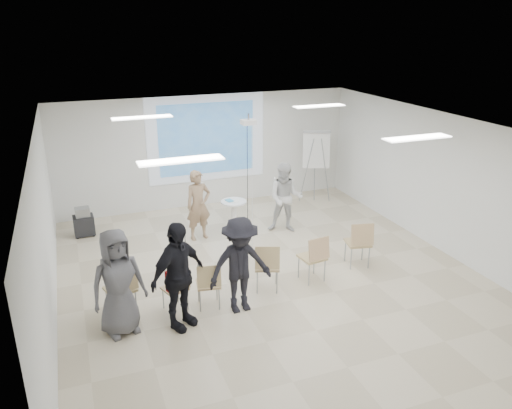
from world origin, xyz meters
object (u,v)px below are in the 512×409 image
object	(u,v)px
pedestal_table	(234,213)
av_cart	(84,223)
audience_mid	(240,259)
audience_outer	(117,277)
chair_far_left	(122,286)
laptop	(208,282)
chair_left_inner	(209,282)
audience_left	(177,269)
chair_left_mid	(177,286)
chair_center	(267,264)
player_left	(198,201)
flipchart_easel	(316,150)
player_right	(286,194)
chair_right_far	(360,240)
chair_right_inner	(315,255)

from	to	relation	value
pedestal_table	av_cart	size ratio (longest dim) A/B	1.10
audience_mid	audience_outer	bearing A→B (deg)	174.75
chair_far_left	audience_outer	size ratio (longest dim) A/B	0.49
laptop	chair_far_left	bearing A→B (deg)	2.84
chair_left_inner	audience_left	world-z (taller)	audience_left
pedestal_table	audience_outer	distance (m)	4.59
chair_left_mid	chair_center	size ratio (longest dim) A/B	0.84
player_left	flipchart_easel	size ratio (longest dim) A/B	0.93
chair_left_mid	flipchart_easel	distance (m)	6.50
chair_far_left	player_right	bearing A→B (deg)	13.34
chair_left_mid	chair_left_inner	bearing A→B (deg)	-30.92
chair_center	audience_mid	bearing A→B (deg)	-126.41
audience_mid	flipchart_easel	bearing A→B (deg)	47.26
av_cart	pedestal_table	bearing A→B (deg)	-17.79
laptop	av_cart	bearing A→B (deg)	-55.24
laptop	audience_left	size ratio (longest dim) A/B	0.15
pedestal_table	chair_right_far	xyz separation A→B (m)	(1.78, -2.77, 0.17)
audience_mid	chair_far_left	bearing A→B (deg)	162.11
chair_far_left	chair_right_inner	distance (m)	3.62
player_right	audience_left	size ratio (longest dim) A/B	0.88
player_right	chair_far_left	size ratio (longest dim) A/B	1.91
chair_far_left	audience_left	xyz separation A→B (m)	(0.84, -0.63, 0.48)
chair_right_inner	flipchart_easel	xyz separation A→B (m)	(2.13, 4.13, 0.91)
pedestal_table	av_cart	world-z (taller)	pedestal_table
player_left	laptop	distance (m)	3.01
chair_far_left	audience_left	size ratio (longest dim) A/B	0.46
chair_right_far	audience_mid	xyz separation A→B (m)	(-2.81, -0.68, 0.39)
chair_left_inner	chair_center	distance (m)	1.19
player_right	player_left	bearing A→B (deg)	-161.45
audience_outer	av_cart	bearing A→B (deg)	79.61
player_left	chair_right_inner	distance (m)	3.23
chair_center	chair_left_inner	bearing A→B (deg)	-150.08
chair_far_left	chair_right_inner	size ratio (longest dim) A/B	1.02
audience_mid	audience_left	bearing A→B (deg)	-177.32
chair_right_inner	chair_left_mid	bearing A→B (deg)	174.69
laptop	audience_outer	distance (m)	1.65
player_right	chair_far_left	world-z (taller)	player_right
chair_far_left	av_cart	xyz separation A→B (m)	(-0.45, 3.87, -0.26)
player_right	flipchart_easel	distance (m)	2.38
chair_left_mid	audience_outer	size ratio (longest dim) A/B	0.41
player_left	audience_outer	size ratio (longest dim) A/B	0.92
audience_left	audience_outer	world-z (taller)	audience_left
chair_far_left	chair_right_far	world-z (taller)	chair_right_far
audience_mid	chair_center	bearing A→B (deg)	29.60
player_left	laptop	world-z (taller)	player_left
chair_far_left	chair_right_far	size ratio (longest dim) A/B	0.98
player_right	chair_center	size ratio (longest dim) A/B	1.94
chair_far_left	audience_outer	bearing A→B (deg)	-117.93
player_right	av_cart	xyz separation A→B (m)	(-4.56, 1.44, -0.62)
audience_outer	chair_left_mid	bearing A→B (deg)	0.76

